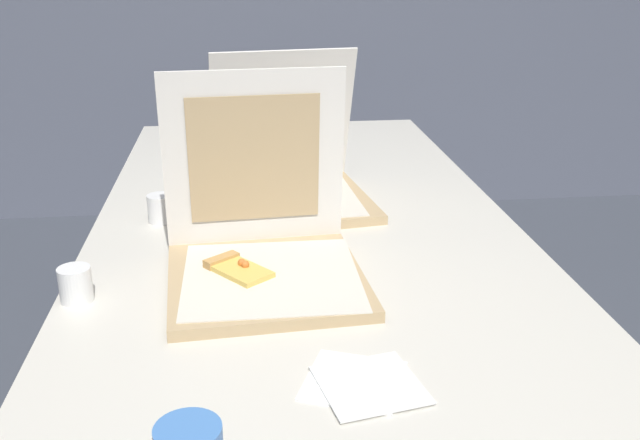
% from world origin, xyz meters
% --- Properties ---
extents(table, '(1.00, 2.06, 0.74)m').
position_xyz_m(table, '(0.00, 0.57, 0.69)').
color(table, silver).
rests_on(table, ground).
extents(pizza_box_front, '(0.40, 0.40, 0.39)m').
position_xyz_m(pizza_box_front, '(-0.11, 0.26, 0.80)').
color(pizza_box_front, tan).
rests_on(pizza_box_front, table).
extents(pizza_box_middle, '(0.42, 0.42, 0.38)m').
position_xyz_m(pizza_box_middle, '(-0.02, 0.71, 0.79)').
color(pizza_box_middle, tan).
rests_on(pizza_box_middle, table).
extents(cup_white_near_left, '(0.06, 0.06, 0.07)m').
position_xyz_m(cup_white_near_left, '(-0.46, 0.20, 0.77)').
color(cup_white_near_left, white).
rests_on(cup_white_near_left, table).
extents(cup_white_mid, '(0.06, 0.06, 0.07)m').
position_xyz_m(cup_white_mid, '(-0.34, 0.60, 0.77)').
color(cup_white_mid, white).
rests_on(cup_white_mid, table).
extents(cup_white_far, '(0.06, 0.06, 0.07)m').
position_xyz_m(cup_white_far, '(-0.23, 0.92, 0.77)').
color(cup_white_far, white).
rests_on(cup_white_far, table).
extents(napkin_pile, '(0.20, 0.20, 0.01)m').
position_xyz_m(napkin_pile, '(0.02, -0.13, 0.74)').
color(napkin_pile, white).
rests_on(napkin_pile, table).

